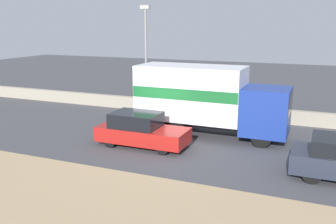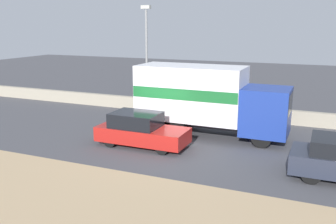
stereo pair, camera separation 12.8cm
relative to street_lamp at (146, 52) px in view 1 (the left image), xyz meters
name	(u,v)px [view 1 (the left image)]	position (x,y,z in m)	size (l,w,h in m)	color
ground_plane	(152,146)	(3.08, -5.79, -3.80)	(80.00, 80.00, 0.00)	#47474C
dirt_shoulder_foreground	(55,212)	(3.08, -12.57, -3.78)	(60.00, 6.98, 0.04)	tan
stone_wall_backdrop	(197,109)	(3.08, 0.62, -3.40)	(60.00, 0.35, 0.79)	#A39984
street_lamp	(146,52)	(0.00, 0.00, 0.00)	(0.56, 0.28, 6.51)	gray
box_truck	(205,97)	(4.75, -3.21, -1.88)	(7.40, 2.36, 3.44)	navy
car_hatchback	(141,130)	(2.62, -5.99, -3.06)	(4.15, 1.72, 1.53)	#B21E19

